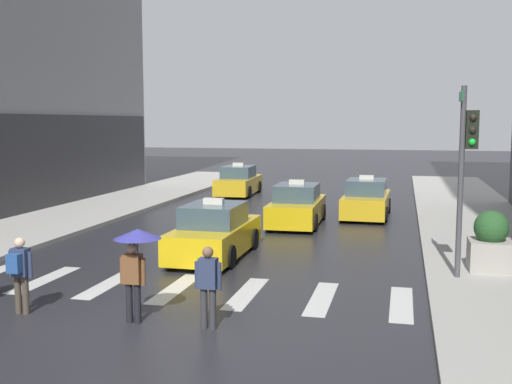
{
  "coord_description": "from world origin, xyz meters",
  "views": [
    {
      "loc": [
        5.36,
        -10.76,
        4.07
      ],
      "look_at": [
        0.83,
        8.0,
        1.85
      ],
      "focal_mm": 42.97,
      "sensor_mm": 36.0,
      "label": 1
    }
  ],
  "objects_px": {
    "traffic_light_pole": "(466,155)",
    "pedestrian_plain_coat": "(208,282)",
    "planter_near_corner": "(491,243)",
    "taxi_third": "(366,200)",
    "pedestrian_with_backpack": "(20,269)",
    "taxi_second": "(297,207)",
    "taxi_lead": "(215,233)",
    "taxi_fourth": "(239,182)",
    "pedestrian_with_umbrella": "(136,250)"
  },
  "relations": [
    {
      "from": "taxi_second",
      "to": "taxi_third",
      "type": "relative_size",
      "value": 1.0
    },
    {
      "from": "pedestrian_with_backpack",
      "to": "pedestrian_with_umbrella",
      "type": "bearing_deg",
      "value": 1.14
    },
    {
      "from": "taxi_fourth",
      "to": "pedestrian_with_backpack",
      "type": "bearing_deg",
      "value": -87.11
    },
    {
      "from": "traffic_light_pole",
      "to": "taxi_second",
      "type": "bearing_deg",
      "value": 125.66
    },
    {
      "from": "taxi_lead",
      "to": "taxi_second",
      "type": "bearing_deg",
      "value": 77.23
    },
    {
      "from": "traffic_light_pole",
      "to": "pedestrian_plain_coat",
      "type": "distance_m",
      "value": 7.42
    },
    {
      "from": "taxi_lead",
      "to": "taxi_second",
      "type": "distance_m",
      "value": 6.48
    },
    {
      "from": "traffic_light_pole",
      "to": "taxi_second",
      "type": "relative_size",
      "value": 1.05
    },
    {
      "from": "taxi_lead",
      "to": "pedestrian_with_backpack",
      "type": "relative_size",
      "value": 2.75
    },
    {
      "from": "pedestrian_plain_coat",
      "to": "planter_near_corner",
      "type": "bearing_deg",
      "value": 43.92
    },
    {
      "from": "taxi_second",
      "to": "taxi_third",
      "type": "height_order",
      "value": "same"
    },
    {
      "from": "planter_near_corner",
      "to": "taxi_third",
      "type": "bearing_deg",
      "value": 111.8
    },
    {
      "from": "taxi_lead",
      "to": "taxi_fourth",
      "type": "relative_size",
      "value": 0.99
    },
    {
      "from": "taxi_lead",
      "to": "pedestrian_with_backpack",
      "type": "bearing_deg",
      "value": -110.4
    },
    {
      "from": "taxi_second",
      "to": "taxi_third",
      "type": "xyz_separation_m",
      "value": [
        2.55,
        2.72,
        0.0
      ]
    },
    {
      "from": "traffic_light_pole",
      "to": "planter_near_corner",
      "type": "bearing_deg",
      "value": 49.95
    },
    {
      "from": "pedestrian_with_umbrella",
      "to": "planter_near_corner",
      "type": "bearing_deg",
      "value": 37.54
    },
    {
      "from": "pedestrian_plain_coat",
      "to": "traffic_light_pole",
      "type": "bearing_deg",
      "value": 42.86
    },
    {
      "from": "pedestrian_with_backpack",
      "to": "taxi_fourth",
      "type": "bearing_deg",
      "value": 92.89
    },
    {
      "from": "taxi_second",
      "to": "taxi_third",
      "type": "bearing_deg",
      "value": 46.94
    },
    {
      "from": "traffic_light_pole",
      "to": "pedestrian_with_backpack",
      "type": "height_order",
      "value": "traffic_light_pole"
    },
    {
      "from": "taxi_fourth",
      "to": "pedestrian_plain_coat",
      "type": "relative_size",
      "value": 2.78
    },
    {
      "from": "taxi_lead",
      "to": "planter_near_corner",
      "type": "bearing_deg",
      "value": -3.5
    },
    {
      "from": "traffic_light_pole",
      "to": "planter_near_corner",
      "type": "height_order",
      "value": "traffic_light_pole"
    },
    {
      "from": "taxi_third",
      "to": "taxi_second",
      "type": "bearing_deg",
      "value": -133.06
    },
    {
      "from": "traffic_light_pole",
      "to": "taxi_lead",
      "type": "bearing_deg",
      "value": 168.48
    },
    {
      "from": "taxi_third",
      "to": "pedestrian_plain_coat",
      "type": "distance_m",
      "value": 15.42
    },
    {
      "from": "taxi_fourth",
      "to": "pedestrian_with_umbrella",
      "type": "xyz_separation_m",
      "value": [
        3.73,
        -21.62,
        0.79
      ]
    },
    {
      "from": "taxi_lead",
      "to": "pedestrian_with_backpack",
      "type": "distance_m",
      "value": 6.7
    },
    {
      "from": "taxi_third",
      "to": "taxi_fourth",
      "type": "bearing_deg",
      "value": 139.37
    },
    {
      "from": "traffic_light_pole",
      "to": "taxi_second",
      "type": "height_order",
      "value": "traffic_light_pole"
    },
    {
      "from": "pedestrian_with_umbrella",
      "to": "traffic_light_pole",
      "type": "bearing_deg",
      "value": 35.69
    },
    {
      "from": "taxi_third",
      "to": "taxi_fourth",
      "type": "relative_size",
      "value": 1.0
    },
    {
      "from": "taxi_second",
      "to": "pedestrian_with_backpack",
      "type": "height_order",
      "value": "taxi_second"
    },
    {
      "from": "pedestrian_plain_coat",
      "to": "planter_near_corner",
      "type": "xyz_separation_m",
      "value": [
        5.97,
        5.74,
        -0.07
      ]
    },
    {
      "from": "pedestrian_with_umbrella",
      "to": "pedestrian_plain_coat",
      "type": "height_order",
      "value": "pedestrian_with_umbrella"
    },
    {
      "from": "taxi_second",
      "to": "taxi_fourth",
      "type": "xyz_separation_m",
      "value": [
        -4.86,
        9.08,
        0.0
      ]
    },
    {
      "from": "traffic_light_pole",
      "to": "pedestrian_plain_coat",
      "type": "xyz_separation_m",
      "value": [
        -5.17,
        -4.8,
        -2.32
      ]
    },
    {
      "from": "taxi_second",
      "to": "pedestrian_with_umbrella",
      "type": "relative_size",
      "value": 2.35
    },
    {
      "from": "taxi_lead",
      "to": "planter_near_corner",
      "type": "distance_m",
      "value": 7.8
    },
    {
      "from": "taxi_third",
      "to": "pedestrian_with_backpack",
      "type": "bearing_deg",
      "value": -112.39
    },
    {
      "from": "taxi_second",
      "to": "pedestrian_plain_coat",
      "type": "relative_size",
      "value": 2.77
    },
    {
      "from": "traffic_light_pole",
      "to": "pedestrian_with_backpack",
      "type": "relative_size",
      "value": 2.91
    },
    {
      "from": "taxi_second",
      "to": "pedestrian_with_umbrella",
      "type": "distance_m",
      "value": 12.62
    },
    {
      "from": "planter_near_corner",
      "to": "pedestrian_with_backpack",
      "type": "bearing_deg",
      "value": -150.16
    },
    {
      "from": "taxi_fourth",
      "to": "pedestrian_plain_coat",
      "type": "distance_m",
      "value": 22.24
    },
    {
      "from": "traffic_light_pole",
      "to": "pedestrian_with_backpack",
      "type": "xyz_separation_m",
      "value": [
        -9.32,
        -4.86,
        -2.29
      ]
    },
    {
      "from": "pedestrian_with_backpack",
      "to": "pedestrian_plain_coat",
      "type": "bearing_deg",
      "value": 0.82
    },
    {
      "from": "taxi_second",
      "to": "planter_near_corner",
      "type": "bearing_deg",
      "value": -46.92
    },
    {
      "from": "taxi_lead",
      "to": "pedestrian_with_umbrella",
      "type": "bearing_deg",
      "value": -87.24
    }
  ]
}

